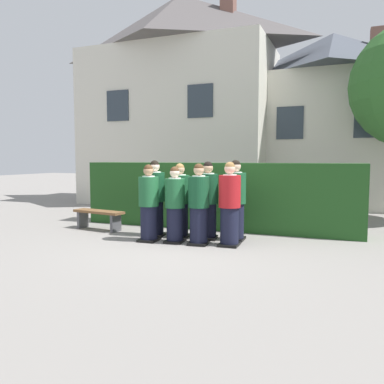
{
  "coord_description": "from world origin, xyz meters",
  "views": [
    {
      "loc": [
        3.05,
        -7.38,
        1.77
      ],
      "look_at": [
        0.0,
        0.29,
        1.05
      ],
      "focal_mm": 36.39,
      "sensor_mm": 36.0,
      "label": 1
    }
  ],
  "objects_px": {
    "student_front_row_1": "(175,206)",
    "student_rear_row_1": "(180,202)",
    "student_rear_row_2": "(208,202)",
    "wooden_bench": "(99,216)",
    "student_front_row_2": "(199,206)",
    "student_rear_row_0": "(155,200)",
    "student_front_row_0": "(149,205)",
    "student_in_red_blazer": "(230,206)",
    "student_rear_row_3": "(235,202)"
  },
  "relations": [
    {
      "from": "student_rear_row_0",
      "to": "student_rear_row_1",
      "type": "xyz_separation_m",
      "value": [
        0.58,
        0.08,
        -0.03
      ]
    },
    {
      "from": "student_front_row_0",
      "to": "student_in_red_blazer",
      "type": "bearing_deg",
      "value": 6.92
    },
    {
      "from": "student_front_row_2",
      "to": "student_rear_row_1",
      "type": "xyz_separation_m",
      "value": [
        -0.65,
        0.53,
        -0.0
      ]
    },
    {
      "from": "student_front_row_0",
      "to": "student_rear_row_2",
      "type": "height_order",
      "value": "student_rear_row_2"
    },
    {
      "from": "student_front_row_0",
      "to": "student_front_row_2",
      "type": "relative_size",
      "value": 0.98
    },
    {
      "from": "student_front_row_0",
      "to": "student_front_row_1",
      "type": "height_order",
      "value": "student_front_row_0"
    },
    {
      "from": "student_front_row_0",
      "to": "student_front_row_2",
      "type": "distance_m",
      "value": 1.11
    },
    {
      "from": "student_rear_row_1",
      "to": "wooden_bench",
      "type": "relative_size",
      "value": 1.15
    },
    {
      "from": "student_in_red_blazer",
      "to": "student_rear_row_1",
      "type": "bearing_deg",
      "value": 161.91
    },
    {
      "from": "student_front_row_1",
      "to": "student_rear_row_1",
      "type": "relative_size",
      "value": 0.96
    },
    {
      "from": "student_rear_row_3",
      "to": "wooden_bench",
      "type": "bearing_deg",
      "value": -178.86
    },
    {
      "from": "student_front_row_1",
      "to": "student_front_row_2",
      "type": "bearing_deg",
      "value": 0.24
    },
    {
      "from": "student_front_row_1",
      "to": "wooden_bench",
      "type": "xyz_separation_m",
      "value": [
        -2.34,
        0.61,
        -0.41
      ]
    },
    {
      "from": "student_front_row_2",
      "to": "student_in_red_blazer",
      "type": "bearing_deg",
      "value": 10.37
    },
    {
      "from": "student_rear_row_2",
      "to": "student_front_row_2",
      "type": "bearing_deg",
      "value": -89.28
    },
    {
      "from": "student_front_row_0",
      "to": "student_in_red_blazer",
      "type": "relative_size",
      "value": 0.96
    },
    {
      "from": "student_rear_row_1",
      "to": "wooden_bench",
      "type": "xyz_separation_m",
      "value": [
        -2.23,
        0.08,
        -0.44
      ]
    },
    {
      "from": "student_rear_row_3",
      "to": "wooden_bench",
      "type": "height_order",
      "value": "student_rear_row_3"
    },
    {
      "from": "student_rear_row_1",
      "to": "student_front_row_0",
      "type": "bearing_deg",
      "value": -125.94
    },
    {
      "from": "student_in_red_blazer",
      "to": "wooden_bench",
      "type": "height_order",
      "value": "student_in_red_blazer"
    },
    {
      "from": "student_rear_row_3",
      "to": "wooden_bench",
      "type": "xyz_separation_m",
      "value": [
        -3.46,
        -0.07,
        -0.48
      ]
    },
    {
      "from": "student_rear_row_0",
      "to": "wooden_bench",
      "type": "height_order",
      "value": "student_rear_row_0"
    },
    {
      "from": "student_rear_row_0",
      "to": "wooden_bench",
      "type": "distance_m",
      "value": 1.72
    },
    {
      "from": "student_front_row_0",
      "to": "wooden_bench",
      "type": "relative_size",
      "value": 1.14
    },
    {
      "from": "student_front_row_0",
      "to": "student_rear_row_3",
      "type": "distance_m",
      "value": 1.86
    },
    {
      "from": "student_front_row_1",
      "to": "student_rear_row_3",
      "type": "bearing_deg",
      "value": 31.45
    },
    {
      "from": "student_in_red_blazer",
      "to": "student_rear_row_0",
      "type": "xyz_separation_m",
      "value": [
        -1.85,
        0.33,
        0.01
      ]
    },
    {
      "from": "student_rear_row_1",
      "to": "student_front_row_2",
      "type": "bearing_deg",
      "value": -39.17
    },
    {
      "from": "student_rear_row_0",
      "to": "student_rear_row_1",
      "type": "relative_size",
      "value": 1.04
    },
    {
      "from": "student_rear_row_1",
      "to": "student_in_red_blazer",
      "type": "bearing_deg",
      "value": -18.09
    },
    {
      "from": "wooden_bench",
      "to": "student_rear_row_3",
      "type": "bearing_deg",
      "value": 1.14
    },
    {
      "from": "wooden_bench",
      "to": "student_front_row_2",
      "type": "bearing_deg",
      "value": -12.01
    },
    {
      "from": "student_front_row_2",
      "to": "wooden_bench",
      "type": "height_order",
      "value": "student_front_row_2"
    },
    {
      "from": "student_front_row_0",
      "to": "student_rear_row_0",
      "type": "bearing_deg",
      "value": 103.39
    },
    {
      "from": "student_front_row_2",
      "to": "student_rear_row_2",
      "type": "bearing_deg",
      "value": 90.72
    },
    {
      "from": "student_front_row_1",
      "to": "student_rear_row_1",
      "type": "height_order",
      "value": "student_rear_row_1"
    },
    {
      "from": "student_front_row_0",
      "to": "student_rear_row_0",
      "type": "height_order",
      "value": "student_rear_row_0"
    },
    {
      "from": "student_front_row_0",
      "to": "student_rear_row_0",
      "type": "xyz_separation_m",
      "value": [
        -0.13,
        0.54,
        0.04
      ]
    },
    {
      "from": "student_rear_row_1",
      "to": "wooden_bench",
      "type": "bearing_deg",
      "value": 177.84
    },
    {
      "from": "student_front_row_0",
      "to": "student_front_row_1",
      "type": "xyz_separation_m",
      "value": [
        0.57,
        0.09,
        -0.02
      ]
    },
    {
      "from": "student_rear_row_1",
      "to": "student_rear_row_2",
      "type": "height_order",
      "value": "student_rear_row_2"
    },
    {
      "from": "student_front_row_0",
      "to": "student_in_red_blazer",
      "type": "height_order",
      "value": "student_in_red_blazer"
    },
    {
      "from": "student_front_row_1",
      "to": "student_rear_row_1",
      "type": "bearing_deg",
      "value": 102.11
    },
    {
      "from": "student_rear_row_2",
      "to": "wooden_bench",
      "type": "bearing_deg",
      "value": 179.44
    },
    {
      "from": "student_in_red_blazer",
      "to": "wooden_bench",
      "type": "relative_size",
      "value": 1.18
    },
    {
      "from": "student_rear_row_0",
      "to": "student_rear_row_2",
      "type": "distance_m",
      "value": 1.23
    },
    {
      "from": "student_in_red_blazer",
      "to": "wooden_bench",
      "type": "xyz_separation_m",
      "value": [
        -3.5,
        0.5,
        -0.46
      ]
    },
    {
      "from": "student_front_row_0",
      "to": "wooden_bench",
      "type": "xyz_separation_m",
      "value": [
        -1.78,
        0.71,
        -0.43
      ]
    },
    {
      "from": "student_in_red_blazer",
      "to": "student_rear_row_2",
      "type": "height_order",
      "value": "same"
    },
    {
      "from": "student_front_row_2",
      "to": "student_rear_row_0",
      "type": "height_order",
      "value": "student_rear_row_0"
    }
  ]
}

